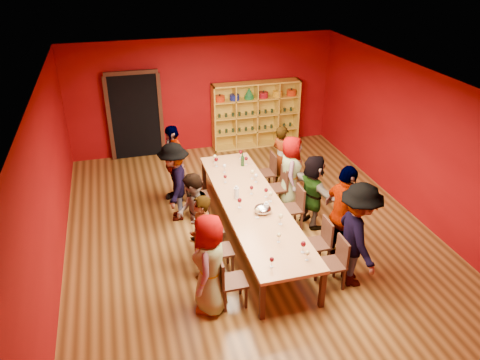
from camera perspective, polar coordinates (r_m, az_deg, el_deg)
The scene contains 46 objects.
room_shell at distance 8.46m, azimuth 1.54°, elevation 1.60°, with size 7.10×9.10×3.04m.
tasting_table at distance 8.84m, azimuth 1.47°, elevation -3.08°, with size 1.10×4.50×0.75m.
doorway at distance 12.40m, azimuth -12.65°, elevation 7.66°, with size 1.40×0.17×2.30m.
shelving_unit at distance 12.85m, azimuth 1.90°, elevation 8.37°, with size 2.40×0.40×1.80m.
chair_person_left_0 at distance 7.39m, azimuth -1.52°, elevation -11.95°, with size 0.42×0.42×0.89m.
person_left_0 at distance 7.14m, azimuth -3.68°, elevation -10.22°, with size 0.81×0.44×1.66m, color #121832.
chair_person_left_1 at distance 8.04m, azimuth -2.99°, elevation -8.28°, with size 0.42×0.42×0.89m.
person_left_1 at distance 7.85m, azimuth -4.78°, elevation -6.95°, with size 0.56×0.41×1.53m, color pink.
chair_person_left_2 at distance 8.60m, azimuth -4.02°, elevation -5.67°, with size 0.42×0.42×0.89m.
person_left_2 at distance 8.41m, azimuth -5.71°, elevation -4.24°, with size 0.76×0.42×1.57m, color #545459.
chair_person_left_3 at distance 9.66m, azimuth -5.56°, elevation -1.73°, with size 0.42×0.42×0.89m.
person_left_3 at distance 9.46m, azimuth -7.95°, elevation -0.26°, with size 1.07×0.44×1.66m, color #161A3D.
chair_person_left_4 at distance 10.34m, azimuth -6.34°, elevation 0.29°, with size 0.42×0.42×0.89m.
person_left_4 at distance 10.14m, azimuth -8.07°, elevation 1.99°, with size 1.02×0.47×1.75m, color #48474C.
chair_person_right_0 at distance 7.92m, azimuth 11.58°, elevation -9.56°, with size 0.42×0.42×0.89m.
person_right_0 at distance 7.82m, azimuth 14.14°, elevation -6.57°, with size 1.19×0.49×1.84m, color silver.
chair_person_right_1 at distance 8.34m, azimuth 9.81°, elevation -7.25°, with size 0.42×0.42×0.89m.
person_right_1 at distance 8.26m, azimuth 12.55°, elevation -4.26°, with size 1.10×0.50×1.87m, color #4F4E53.
chair_person_right_2 at distance 9.28m, azimuth 6.69°, elevation -3.10°, with size 0.42×0.42×0.89m.
person_right_2 at distance 9.29m, azimuth 8.90°, elevation -1.36°, with size 1.41×0.41×1.52m, color #5886B6.
chair_person_right_3 at distance 10.00m, azimuth 4.83°, elevation -0.62°, with size 0.42×0.42×0.89m.
person_right_3 at distance 9.95m, azimuth 6.22°, elevation 1.03°, with size 0.77×0.42×1.57m, color silver.
chair_person_right_4 at distance 10.62m, azimuth 3.48°, elevation 1.21°, with size 0.42×0.42×0.89m.
person_right_4 at distance 10.60m, azimuth 5.08°, elevation 2.70°, with size 0.56×0.41×1.53m, color silver.
wine_glass_0 at distance 9.87m, azimuth -1.90°, elevation 1.66°, with size 0.08×0.08×0.20m.
wine_glass_1 at distance 7.68m, azimuth 4.76°, elevation -6.76°, with size 0.07×0.07×0.18m.
wine_glass_2 at distance 7.48m, azimuth 7.72°, elevation -7.80°, with size 0.09×0.09×0.21m.
wine_glass_3 at distance 7.34m, azimuth 8.21°, elevation -8.85°, with size 0.07×0.07×0.18m.
wine_glass_4 at distance 10.22m, azimuth 0.76°, elevation 2.58°, with size 0.08×0.08×0.19m.
wine_glass_5 at distance 8.79m, azimuth 3.73°, elevation -1.74°, with size 0.09×0.09×0.22m.
wine_glass_6 at distance 9.47m, azimuth -1.82°, elevation 0.38°, with size 0.07×0.07×0.18m.
wine_glass_7 at distance 9.49m, azimuth 1.97°, elevation 0.48°, with size 0.08×0.08×0.19m.
wine_glass_8 at distance 8.95m, azimuth 3.19°, elevation -1.29°, with size 0.08×0.08×0.19m.
wine_glass_9 at distance 10.14m, azimuth -2.92°, elevation 2.47°, with size 0.09×0.09×0.22m.
wine_glass_10 at distance 7.15m, azimuth 3.89°, elevation -9.69°, with size 0.07×0.07×0.18m.
wine_glass_11 at distance 8.12m, azimuth 4.98°, elevation -4.48°, with size 0.09×0.09×0.21m.
wine_glass_12 at distance 9.04m, azimuth 1.41°, elevation -0.99°, with size 0.07×0.07×0.18m.
wine_glass_13 at distance 8.28m, azimuth 2.12°, elevation -3.75°, with size 0.08×0.08×0.20m.
wine_glass_14 at distance 9.60m, azimuth 1.52°, elevation 0.95°, with size 0.08×0.08×0.21m.
wine_glass_15 at distance 10.31m, azimuth -3.09°, elevation 2.82°, with size 0.08×0.08×0.20m.
wine_glass_16 at distance 8.58m, azimuth -0.04°, elevation -2.54°, with size 0.08×0.08×0.20m.
wine_glass_17 at distance 10.51m, azimuth 0.10°, elevation 3.38°, with size 0.08×0.08×0.21m.
spittoon_bowl at distance 8.48m, azimuth 2.79°, elevation -3.56°, with size 0.32×0.32×0.18m, color #B3B5BB.
carafe_a at distance 8.91m, azimuth -0.44°, elevation -1.56°, with size 0.11×0.11×0.26m.
carafe_b at distance 8.45m, azimuth 3.23°, elevation -3.44°, with size 0.11×0.11×0.23m.
wine_bottle at distance 10.18m, azimuth 0.30°, elevation 2.33°, with size 0.10×0.10×0.30m.
Camera 1 is at (-2.25, -7.27, 5.19)m, focal length 35.00 mm.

